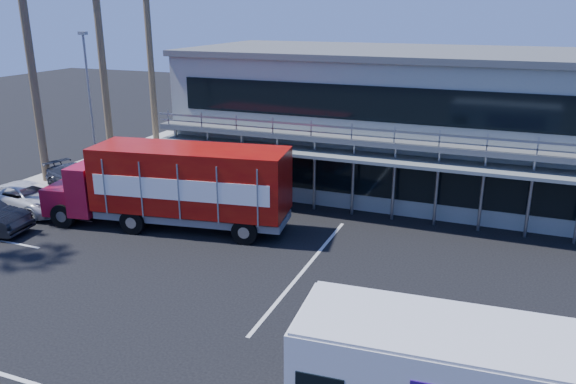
% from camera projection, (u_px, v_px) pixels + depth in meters
% --- Properties ---
extents(ground, '(120.00, 120.00, 0.00)m').
position_uv_depth(ground, '(220.00, 295.00, 19.10)').
color(ground, black).
rests_on(ground, ground).
extents(building, '(22.40, 12.00, 7.30)m').
position_uv_depth(building, '(399.00, 119.00, 30.12)').
color(building, gray).
rests_on(building, ground).
extents(curb_strip, '(3.00, 32.00, 0.16)m').
position_uv_depth(curb_strip, '(22.00, 192.00, 29.63)').
color(curb_strip, '#A5A399').
rests_on(curb_strip, ground).
extents(light_pole_far, '(0.50, 0.25, 8.09)m').
position_uv_depth(light_pole_far, '(90.00, 96.00, 32.39)').
color(light_pole_far, gray).
rests_on(light_pole_far, ground).
extents(red_truck, '(11.20, 4.17, 3.68)m').
position_uv_depth(red_truck, '(175.00, 184.00, 24.45)').
color(red_truck, maroon).
rests_on(red_truck, ground).
extents(parked_car_c, '(5.03, 2.71, 1.34)m').
position_uv_depth(parked_car_c, '(29.00, 198.00, 26.89)').
color(parked_car_c, silver).
rests_on(parked_car_c, ground).
extents(parked_car_d, '(4.96, 3.11, 1.34)m').
position_uv_depth(parked_car_d, '(80.00, 178.00, 29.98)').
color(parked_car_d, '#2A2D38').
rests_on(parked_car_d, ground).
extents(parked_car_e, '(4.92, 2.08, 1.66)m').
position_uv_depth(parked_car_e, '(159.00, 166.00, 31.76)').
color(parked_car_e, slate).
rests_on(parked_car_e, ground).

